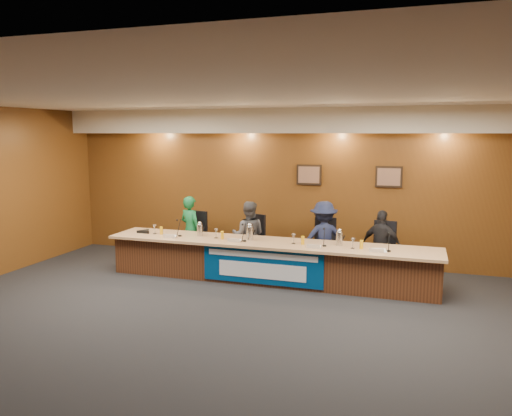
% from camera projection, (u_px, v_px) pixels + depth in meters
% --- Properties ---
extents(floor, '(10.00, 10.00, 0.00)m').
position_uv_depth(floor, '(220.00, 328.00, 6.97)').
color(floor, black).
rests_on(floor, ground).
extents(ceiling, '(10.00, 8.00, 0.04)m').
position_uv_depth(ceiling, '(217.00, 95.00, 6.49)').
color(ceiling, silver).
rests_on(ceiling, wall_back).
extents(wall_back, '(10.00, 0.04, 3.20)m').
position_uv_depth(wall_back, '(290.00, 186.00, 10.49)').
color(wall_back, '#583212').
rests_on(wall_back, floor).
extents(soffit, '(10.00, 0.50, 0.50)m').
position_uv_depth(soffit, '(288.00, 121.00, 10.06)').
color(soffit, beige).
rests_on(soffit, wall_back).
extents(dais_body, '(6.00, 0.80, 0.70)m').
position_uv_depth(dais_body, '(269.00, 262.00, 9.17)').
color(dais_body, '#492614').
rests_on(dais_body, floor).
extents(dais_top, '(6.10, 0.95, 0.05)m').
position_uv_depth(dais_top, '(268.00, 243.00, 9.07)').
color(dais_top, tan).
rests_on(dais_top, dais_body).
extents(banner, '(2.20, 0.02, 0.65)m').
position_uv_depth(banner, '(262.00, 266.00, 8.78)').
color(banner, navy).
rests_on(banner, dais_body).
extents(banner_text_upper, '(2.00, 0.01, 0.10)m').
position_uv_depth(banner_text_upper, '(262.00, 255.00, 8.74)').
color(banner_text_upper, silver).
rests_on(banner_text_upper, banner).
extents(banner_text_lower, '(1.60, 0.01, 0.28)m').
position_uv_depth(banner_text_lower, '(262.00, 271.00, 8.78)').
color(banner_text_lower, silver).
rests_on(banner_text_lower, banner).
extents(wall_photo_left, '(0.52, 0.04, 0.42)m').
position_uv_depth(wall_photo_left, '(309.00, 175.00, 10.30)').
color(wall_photo_left, black).
rests_on(wall_photo_left, wall_back).
extents(wall_photo_right, '(0.52, 0.04, 0.42)m').
position_uv_depth(wall_photo_right, '(389.00, 177.00, 9.82)').
color(wall_photo_right, black).
rests_on(wall_photo_right, wall_back).
extents(panelist_a, '(0.61, 0.51, 1.43)m').
position_uv_depth(panelist_a, '(191.00, 230.00, 10.31)').
color(panelist_a, '#105B2D').
rests_on(panelist_a, floor).
extents(panelist_b, '(0.76, 0.65, 1.37)m').
position_uv_depth(panelist_b, '(248.00, 235.00, 9.93)').
color(panelist_b, '#46464B').
rests_on(panelist_b, floor).
extents(panelist_c, '(1.06, 0.85, 1.43)m').
position_uv_depth(panelist_c, '(323.00, 239.00, 9.46)').
color(panelist_c, '#131933').
rests_on(panelist_c, floor).
extents(panelist_d, '(0.83, 0.55, 1.32)m').
position_uv_depth(panelist_d, '(382.00, 246.00, 9.14)').
color(panelist_d, black).
rests_on(panelist_d, floor).
extents(office_chair_a, '(0.56, 0.56, 0.08)m').
position_uv_depth(office_chair_a, '(193.00, 240.00, 10.44)').
color(office_chair_a, black).
rests_on(office_chair_a, floor).
extents(office_chair_b, '(0.61, 0.61, 0.08)m').
position_uv_depth(office_chair_b, '(250.00, 244.00, 10.05)').
color(office_chair_b, black).
rests_on(office_chair_b, floor).
extents(office_chair_c, '(0.53, 0.53, 0.08)m').
position_uv_depth(office_chair_c, '(324.00, 250.00, 9.59)').
color(office_chair_c, black).
rests_on(office_chair_c, floor).
extents(office_chair_d, '(0.55, 0.55, 0.08)m').
position_uv_depth(office_chair_d, '(382.00, 254.00, 9.26)').
color(office_chair_d, black).
rests_on(office_chair_d, floor).
extents(nameplate_a, '(0.24, 0.08, 0.10)m').
position_uv_depth(nameplate_a, '(169.00, 236.00, 9.37)').
color(nameplate_a, white).
rests_on(nameplate_a, dais_top).
extents(microphone_a, '(0.07, 0.07, 0.02)m').
position_uv_depth(microphone_a, '(180.00, 236.00, 9.53)').
color(microphone_a, black).
rests_on(microphone_a, dais_top).
extents(juice_glass_a, '(0.06, 0.06, 0.15)m').
position_uv_depth(juice_glass_a, '(161.00, 231.00, 9.70)').
color(juice_glass_a, '#E7A70F').
rests_on(juice_glass_a, dais_top).
extents(water_glass_a, '(0.08, 0.08, 0.18)m').
position_uv_depth(water_glass_a, '(155.00, 229.00, 9.74)').
color(water_glass_a, silver).
rests_on(water_glass_a, dais_top).
extents(nameplate_b, '(0.24, 0.08, 0.10)m').
position_uv_depth(nameplate_b, '(234.00, 240.00, 9.01)').
color(nameplate_b, white).
rests_on(nameplate_b, dais_top).
extents(microphone_b, '(0.07, 0.07, 0.02)m').
position_uv_depth(microphone_b, '(244.00, 241.00, 9.08)').
color(microphone_b, black).
rests_on(microphone_b, dais_top).
extents(juice_glass_b, '(0.06, 0.06, 0.15)m').
position_uv_depth(juice_glass_b, '(222.00, 235.00, 9.27)').
color(juice_glass_b, '#E7A70F').
rests_on(juice_glass_b, dais_top).
extents(water_glass_b, '(0.08, 0.08, 0.18)m').
position_uv_depth(water_glass_b, '(216.00, 233.00, 9.35)').
color(water_glass_b, silver).
rests_on(water_glass_b, dais_top).
extents(nameplate_c, '(0.24, 0.08, 0.10)m').
position_uv_depth(nameplate_c, '(313.00, 246.00, 8.51)').
color(nameplate_c, white).
rests_on(nameplate_c, dais_top).
extents(microphone_c, '(0.07, 0.07, 0.02)m').
position_uv_depth(microphone_c, '(324.00, 246.00, 8.69)').
color(microphone_c, black).
rests_on(microphone_c, dais_top).
extents(juice_glass_c, '(0.06, 0.06, 0.15)m').
position_uv_depth(juice_glass_c, '(303.00, 240.00, 8.82)').
color(juice_glass_c, '#E7A70F').
rests_on(juice_glass_c, dais_top).
extents(water_glass_c, '(0.08, 0.08, 0.18)m').
position_uv_depth(water_glass_c, '(294.00, 239.00, 8.87)').
color(water_glass_c, silver).
rests_on(water_glass_c, dais_top).
extents(nameplate_d, '(0.24, 0.08, 0.10)m').
position_uv_depth(nameplate_d, '(376.00, 250.00, 8.22)').
color(nameplate_d, white).
rests_on(nameplate_d, dais_top).
extents(microphone_d, '(0.07, 0.07, 0.02)m').
position_uv_depth(microphone_d, '(389.00, 251.00, 8.30)').
color(microphone_d, black).
rests_on(microphone_d, dais_top).
extents(juice_glass_d, '(0.06, 0.06, 0.15)m').
position_uv_depth(juice_glass_d, '(361.00, 245.00, 8.49)').
color(juice_glass_d, '#E7A70F').
rests_on(juice_glass_d, dais_top).
extents(water_glass_d, '(0.08, 0.08, 0.18)m').
position_uv_depth(water_glass_d, '(353.00, 243.00, 8.50)').
color(water_glass_d, silver).
rests_on(water_glass_d, dais_top).
extents(carafe_left, '(0.11, 0.11, 0.23)m').
position_uv_depth(carafe_left, '(200.00, 230.00, 9.54)').
color(carafe_left, silver).
rests_on(carafe_left, dais_top).
extents(carafe_mid, '(0.13, 0.13, 0.25)m').
position_uv_depth(carafe_mid, '(250.00, 233.00, 9.20)').
color(carafe_mid, silver).
rests_on(carafe_mid, dais_top).
extents(carafe_right, '(0.12, 0.12, 0.24)m').
position_uv_depth(carafe_right, '(339.00, 239.00, 8.73)').
color(carafe_right, silver).
rests_on(carafe_right, dais_top).
extents(speakerphone, '(0.32, 0.32, 0.05)m').
position_uv_depth(speakerphone, '(145.00, 231.00, 9.87)').
color(speakerphone, black).
rests_on(speakerphone, dais_top).
extents(paper_stack, '(0.26, 0.33, 0.01)m').
position_uv_depth(paper_stack, '(380.00, 250.00, 8.38)').
color(paper_stack, white).
rests_on(paper_stack, dais_top).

